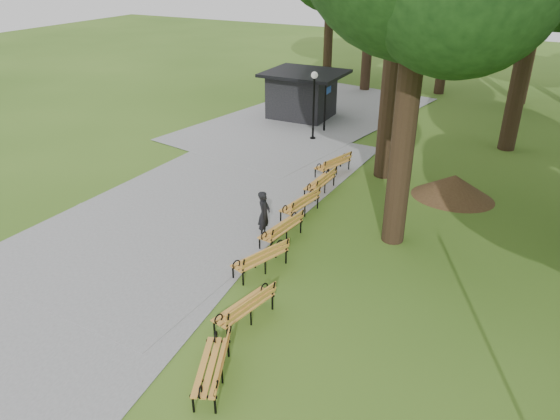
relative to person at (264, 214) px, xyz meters
The scene contains 13 objects.
ground 1.47m from the person, 61.65° to the right, with size 100.00×100.00×0.00m, color #3D651C.
path 3.98m from the person, 150.80° to the left, with size 12.00×38.00×0.06m, color gray.
person is the anchor object (origin of this frame).
kiosk 13.60m from the person, 110.46° to the left, with size 4.08×3.55×2.55m, color black, non-canonical shape.
lamp_post 10.02m from the person, 105.26° to the left, with size 0.32×0.32×3.28m.
dirt_mound 7.56m from the person, 50.24° to the left, with size 2.56×2.56×0.91m, color #47301C.
bench_0 6.55m from the person, 70.72° to the right, with size 1.90×0.64×0.88m, color orange, non-canonical shape.
bench_1 4.44m from the person, 67.33° to the right, with size 1.90×0.64×0.88m, color orange, non-canonical shape.
bench_2 2.13m from the person, 64.21° to the right, with size 1.90×0.64×0.88m, color orange, non-canonical shape.
bench_3 0.73m from the person, ahead, with size 1.90×0.64×0.88m, color orange, non-canonical shape.
bench_4 1.91m from the person, 78.33° to the left, with size 1.90×0.64×0.88m, color orange, non-canonical shape.
bench_5 3.90m from the person, 86.38° to the left, with size 1.90×0.64×0.88m, color orange, non-canonical shape.
bench_6 5.86m from the person, 90.40° to the left, with size 1.90×0.64×0.88m, color orange, non-canonical shape.
Camera 1 is at (6.75, -11.86, 8.30)m, focal length 33.59 mm.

